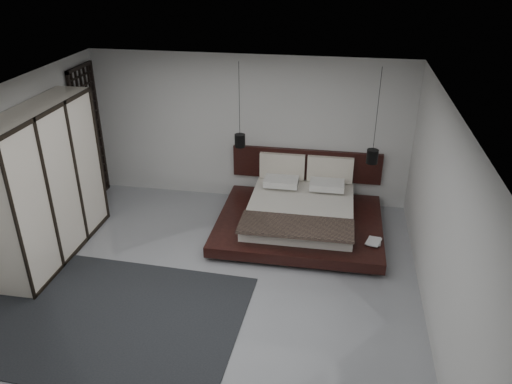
% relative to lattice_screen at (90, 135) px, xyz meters
% --- Properties ---
extents(floor, '(6.00, 6.00, 0.00)m').
position_rel_lattice_screen_xyz_m(floor, '(2.95, -2.45, -1.30)').
color(floor, gray).
rests_on(floor, ground).
extents(ceiling, '(6.00, 6.00, 0.00)m').
position_rel_lattice_screen_xyz_m(ceiling, '(2.95, -2.45, 1.50)').
color(ceiling, white).
rests_on(ceiling, wall_back).
extents(wall_back, '(6.00, 0.00, 6.00)m').
position_rel_lattice_screen_xyz_m(wall_back, '(2.95, 0.55, 0.10)').
color(wall_back, beige).
rests_on(wall_back, floor).
extents(wall_front, '(6.00, 0.00, 6.00)m').
position_rel_lattice_screen_xyz_m(wall_front, '(2.95, -5.45, 0.10)').
color(wall_front, beige).
rests_on(wall_front, floor).
extents(wall_left, '(0.00, 6.00, 6.00)m').
position_rel_lattice_screen_xyz_m(wall_left, '(-0.05, -2.45, 0.10)').
color(wall_left, beige).
rests_on(wall_left, floor).
extents(wall_right, '(0.00, 6.00, 6.00)m').
position_rel_lattice_screen_xyz_m(wall_right, '(5.95, -2.45, 0.10)').
color(wall_right, beige).
rests_on(wall_right, floor).
extents(lattice_screen, '(0.05, 0.90, 2.60)m').
position_rel_lattice_screen_xyz_m(lattice_screen, '(0.00, 0.00, 0.00)').
color(lattice_screen, black).
rests_on(lattice_screen, floor).
extents(bed, '(2.80, 2.40, 1.08)m').
position_rel_lattice_screen_xyz_m(bed, '(4.06, -0.54, -1.01)').
color(bed, black).
rests_on(bed, floor).
extents(book_lower, '(0.22, 0.28, 0.03)m').
position_rel_lattice_screen_xyz_m(book_lower, '(5.21, -1.20, -1.03)').
color(book_lower, '#99724C').
rests_on(book_lower, bed).
extents(book_upper, '(0.28, 0.33, 0.02)m').
position_rel_lattice_screen_xyz_m(book_upper, '(5.19, -1.23, -1.00)').
color(book_upper, '#99724C').
rests_on(book_upper, book_lower).
extents(pendant_left, '(0.19, 0.19, 1.50)m').
position_rel_lattice_screen_xyz_m(pendant_left, '(2.91, -0.10, 0.12)').
color(pendant_left, black).
rests_on(pendant_left, ceiling).
extents(pendant_right, '(0.20, 0.20, 1.64)m').
position_rel_lattice_screen_xyz_m(pendant_right, '(5.21, -0.10, -0.02)').
color(pendant_right, black).
rests_on(pendant_right, ceiling).
extents(wardrobe, '(0.59, 2.48, 2.43)m').
position_rel_lattice_screen_xyz_m(wardrobe, '(0.25, -1.95, -0.09)').
color(wardrobe, silver).
rests_on(wardrobe, floor).
extents(rug, '(3.65, 2.68, 0.02)m').
position_rel_lattice_screen_xyz_m(rug, '(1.75, -3.35, -1.29)').
color(rug, black).
rests_on(rug, floor).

